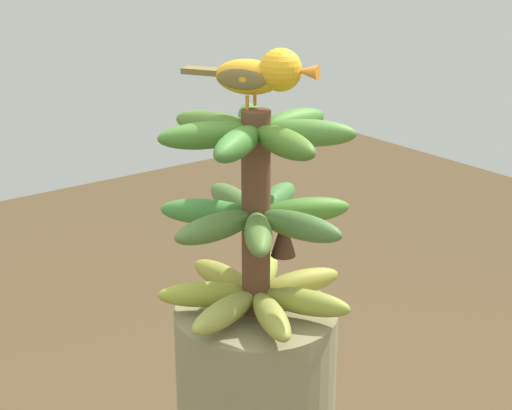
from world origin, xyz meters
name	(u,v)px	position (x,y,z in m)	size (l,w,h in m)	color
banana_bunch	(257,215)	(0.00, 0.00, 1.30)	(0.28, 0.28, 0.30)	brown
perched_bird	(264,73)	(0.00, 0.01, 1.49)	(0.18, 0.12, 0.08)	#C68933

